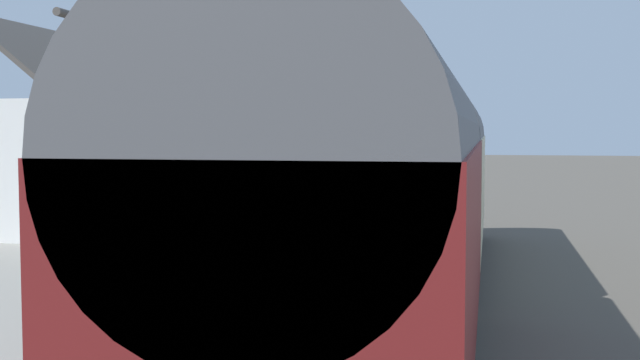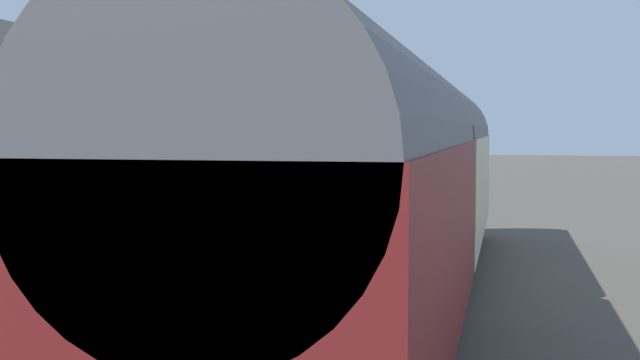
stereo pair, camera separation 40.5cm
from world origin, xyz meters
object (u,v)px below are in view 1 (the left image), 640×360
(train, at_px, (405,183))
(planter_edge_near, at_px, (309,185))
(bench_mid_platform, at_px, (136,239))
(bench_platform_end, at_px, (345,175))
(planter_edge_far, at_px, (303,179))
(lamp_post_platform, at_px, (350,118))
(station_building, at_px, (152,158))
(planter_bench_right, at_px, (264,183))
(station_sign_board, at_px, (359,160))

(train, xyz_separation_m, planter_edge_near, (10.12, 4.08, -0.78))
(bench_mid_platform, distance_m, bench_platform_end, 17.53)
(planter_edge_far, bearing_deg, bench_mid_platform, -176.22)
(planter_edge_far, bearing_deg, bench_platform_end, -29.82)
(lamp_post_platform, bearing_deg, bench_platform_end, 11.78)
(bench_mid_platform, height_order, planter_edge_far, planter_edge_far)
(station_building, xyz_separation_m, lamp_post_platform, (6.11, -3.64, 1.00))
(planter_edge_near, relative_size, lamp_post_platform, 0.24)
(station_building, xyz_separation_m, planter_bench_right, (9.38, 0.01, -1.21))
(bench_platform_end, relative_size, planter_bench_right, 1.89)
(bench_platform_end, xyz_separation_m, station_sign_board, (-3.78, -1.14, 0.71))
(lamp_post_platform, bearing_deg, planter_edge_near, 58.69)
(lamp_post_platform, bearing_deg, station_sign_board, 0.44)
(bench_platform_end, relative_size, planter_edge_far, 1.57)
(train, relative_size, station_sign_board, 12.46)
(bench_platform_end, xyz_separation_m, lamp_post_platform, (-5.53, -1.15, 2.04))
(station_building, xyz_separation_m, station_sign_board, (7.86, -3.63, -0.33))
(planter_edge_near, bearing_deg, station_building, 162.72)
(lamp_post_platform, bearing_deg, planter_bench_right, 48.14)
(planter_bench_right, bearing_deg, station_building, -179.91)
(planter_bench_right, relative_size, station_sign_board, 0.48)
(bench_mid_platform, distance_m, planter_bench_right, 15.46)
(train, height_order, bench_mid_platform, train)
(train, distance_m, planter_edge_far, 13.70)
(station_building, xyz_separation_m, planter_edge_near, (7.00, -2.18, -1.08))
(lamp_post_platform, bearing_deg, planter_edge_far, 33.03)
(bench_mid_platform, height_order, planter_edge_near, bench_mid_platform)
(bench_platform_end, bearing_deg, train, -165.67)
(station_building, distance_m, planter_edge_near, 7.41)
(planter_edge_near, bearing_deg, bench_platform_end, -3.83)
(bench_mid_platform, height_order, lamp_post_platform, lamp_post_platform)
(bench_platform_end, bearing_deg, planter_edge_far, 150.18)
(station_sign_board, bearing_deg, bench_platform_end, 16.77)
(planter_edge_far, distance_m, station_sign_board, 2.99)
(planter_bench_right, bearing_deg, station_sign_board, -112.75)
(bench_platform_end, bearing_deg, planter_bench_right, 132.05)
(lamp_post_platform, relative_size, station_sign_board, 2.29)
(train, distance_m, bench_platform_end, 15.25)
(planter_bench_right, distance_m, planter_edge_far, 1.39)
(planter_edge_far, bearing_deg, station_building, 172.07)
(planter_edge_near, distance_m, planter_edge_far, 2.77)
(planter_bench_right, height_order, lamp_post_platform, lamp_post_platform)
(station_building, distance_m, planter_edge_far, 9.79)
(station_building, distance_m, lamp_post_platform, 7.18)
(planter_edge_far, xyz_separation_m, station_sign_board, (-1.79, -2.29, 0.73))
(station_building, height_order, station_sign_board, station_building)
(planter_edge_far, height_order, station_sign_board, station_sign_board)
(planter_edge_near, distance_m, planter_bench_right, 3.24)
(station_building, distance_m, bench_mid_platform, 6.43)
(planter_edge_far, bearing_deg, station_sign_board, -128.03)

